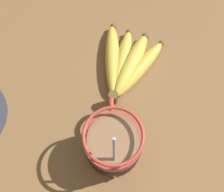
{
  "coord_description": "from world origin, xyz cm",
  "views": [
    {
      "loc": [
        -20.44,
        2.47,
        52.68
      ],
      "look_at": [
        1.25,
        1.39,
        7.82
      ],
      "focal_mm": 40.0,
      "sensor_mm": 36.0,
      "label": 1
    }
  ],
  "objects": [
    {
      "name": "banana_bunch",
      "position": [
        10.92,
        -2.32,
        4.79
      ],
      "size": [
        21.69,
        15.09,
        4.1
      ],
      "color": "brown",
      "rests_on": "table"
    },
    {
      "name": "table",
      "position": [
        0.0,
        0.0,
        1.55
      ],
      "size": [
        123.37,
        123.37,
        3.1
      ],
      "color": "brown",
      "rests_on": "ground"
    },
    {
      "name": "coffee_mug",
      "position": [
        -8.47,
        1.65,
        7.53
      ],
      "size": [
        14.79,
        10.54,
        14.84
      ],
      "color": "#B23D33",
      "rests_on": "table"
    }
  ]
}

